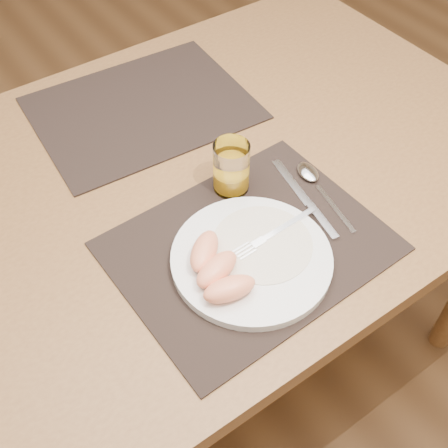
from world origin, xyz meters
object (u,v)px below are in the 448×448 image
Objects in this scene: fork at (269,236)px; knife at (309,204)px; placemat_far at (142,108)px; spoon at (312,177)px; juice_glass at (231,170)px; placemat_near at (249,246)px; table at (189,201)px; plate at (251,259)px.

fork is 0.80× the size of knife.
spoon is (0.15, -0.38, 0.01)m from placemat_far.
juice_glass is at bearing 126.66° from knife.
placemat_near is at bearing -95.03° from placemat_far.
juice_glass is (0.06, 0.13, 0.05)m from placemat_near.
knife is at bearing 13.33° from fork.
table is 8.00× the size of fork.
placemat_near is at bearing -174.92° from knife.
placemat_far is 0.45m from fork.
placemat_far is 0.44m from knife.
table is 7.30× the size of spoon.
fork reaches higher than table.
placemat_far is (0.03, 0.22, 0.09)m from table.
knife is (0.11, -0.43, 0.00)m from placemat_far.
table is at bearing 83.02° from plate.
spoon is (0.21, 0.09, -0.00)m from plate.
placemat_far is at bearing 93.20° from juice_glass.
placemat_near is 0.15m from knife.
plate is (-0.03, -0.25, 0.10)m from table.
juice_glass is (0.04, -0.09, 0.13)m from table.
fork reaches higher than placemat_far.
table is 0.27m from plate.
fork reaches higher than knife.
placemat_far is 2.05× the size of knife.
spoon is at bearing -67.76° from placemat_far.
spoon is (0.16, 0.08, -0.01)m from fork.
spoon is (0.18, -0.16, 0.09)m from table.
juice_glass reaches higher than knife.
table is 0.26m from spoon.
plate reaches higher than placemat_far.
placemat_near is 0.20m from spoon.
spoon is at bearing -27.47° from juice_glass.
placemat_far is 2.57× the size of fork.
spoon is at bearing 25.02° from fork.
plate is at bearing -96.98° from table.
knife reaches higher than placemat_far.
plate reaches higher than table.
table is 0.24m from placemat_near.
plate is 0.18m from juice_glass.
fork is 0.12m from knife.
plate is 0.23m from spoon.
plate reaches higher than spoon.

